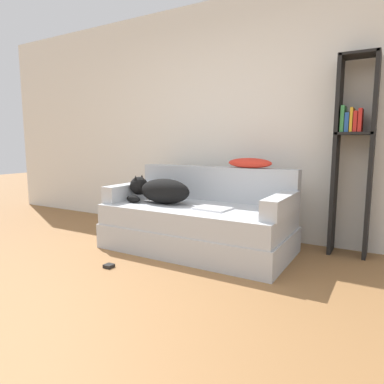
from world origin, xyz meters
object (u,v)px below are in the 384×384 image
object	(u,v)px
bookshelf	(353,147)
power_adapter	(109,266)
dog	(160,190)
throw_pillow	(250,163)
couch	(197,228)
laptop	(212,208)

from	to	relation	value
bookshelf	power_adapter	bearing A→B (deg)	-140.20
bookshelf	power_adapter	size ratio (longest dim) A/B	24.70
dog	throw_pillow	distance (m)	0.97
dog	bookshelf	world-z (taller)	bookshelf
couch	dog	distance (m)	0.55
dog	couch	bearing A→B (deg)	8.30
power_adapter	throw_pillow	bearing A→B (deg)	56.66
couch	bookshelf	bearing A→B (deg)	24.87
laptop	bookshelf	distance (m)	1.44
couch	bookshelf	xyz separation A→B (m)	(1.34, 0.62, 0.82)
couch	power_adapter	bearing A→B (deg)	-116.07
throw_pillow	bookshelf	world-z (taller)	bookshelf
couch	laptop	bearing A→B (deg)	-22.73
dog	laptop	world-z (taller)	dog
laptop	throw_pillow	xyz separation A→B (m)	(0.18, 0.49, 0.41)
throw_pillow	bookshelf	size ratio (longest dim) A/B	0.25
throw_pillow	power_adapter	xyz separation A→B (m)	(-0.81, -1.23, -0.86)
dog	power_adapter	xyz separation A→B (m)	(0.00, -0.78, -0.57)
throw_pillow	power_adapter	world-z (taller)	throw_pillow
laptop	bookshelf	bearing A→B (deg)	37.77
couch	throw_pillow	xyz separation A→B (m)	(0.40, 0.39, 0.65)
laptop	throw_pillow	world-z (taller)	throw_pillow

